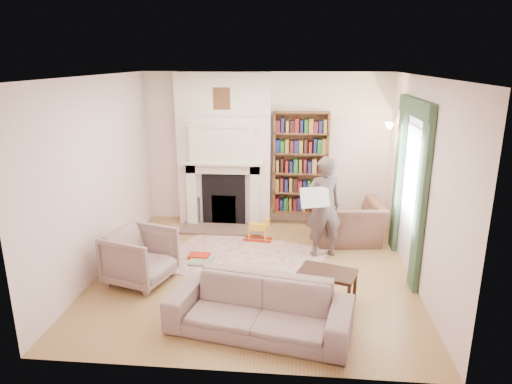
# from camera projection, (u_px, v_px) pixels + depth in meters

# --- Properties ---
(floor) EXTENTS (4.50, 4.50, 0.00)m
(floor) POSITION_uv_depth(u_px,v_px,m) (254.00, 271.00, 6.73)
(floor) COLOR olive
(floor) RESTS_ON ground
(ceiling) EXTENTS (4.50, 4.50, 0.00)m
(ceiling) POSITION_uv_depth(u_px,v_px,m) (254.00, 76.00, 5.94)
(ceiling) COLOR white
(ceiling) RESTS_ON wall_back
(wall_back) EXTENTS (4.50, 0.00, 4.50)m
(wall_back) POSITION_uv_depth(u_px,v_px,m) (266.00, 149.00, 8.49)
(wall_back) COLOR white
(wall_back) RESTS_ON floor
(wall_front) EXTENTS (4.50, 0.00, 4.50)m
(wall_front) POSITION_uv_depth(u_px,v_px,m) (231.00, 242.00, 4.19)
(wall_front) COLOR white
(wall_front) RESTS_ON floor
(wall_left) EXTENTS (0.00, 4.50, 4.50)m
(wall_left) POSITION_uv_depth(u_px,v_px,m) (98.00, 176.00, 6.53)
(wall_left) COLOR white
(wall_left) RESTS_ON floor
(wall_right) EXTENTS (0.00, 4.50, 4.50)m
(wall_right) POSITION_uv_depth(u_px,v_px,m) (420.00, 184.00, 6.14)
(wall_right) COLOR white
(wall_right) RESTS_ON floor
(fireplace) EXTENTS (1.70, 0.58, 2.80)m
(fireplace) POSITION_uv_depth(u_px,v_px,m) (224.00, 151.00, 8.36)
(fireplace) COLOR white
(fireplace) RESTS_ON floor
(bookcase) EXTENTS (1.00, 0.24, 1.85)m
(bookcase) POSITION_uv_depth(u_px,v_px,m) (301.00, 163.00, 8.37)
(bookcase) COLOR brown
(bookcase) RESTS_ON floor
(window) EXTENTS (0.02, 0.90, 1.30)m
(window) POSITION_uv_depth(u_px,v_px,m) (413.00, 173.00, 6.51)
(window) COLOR silver
(window) RESTS_ON wall_right
(curtain_left) EXTENTS (0.07, 0.32, 2.40)m
(curtain_left) POSITION_uv_depth(u_px,v_px,m) (421.00, 205.00, 5.91)
(curtain_left) COLOR #314C34
(curtain_left) RESTS_ON floor
(curtain_right) EXTENTS (0.07, 0.32, 2.40)m
(curtain_right) POSITION_uv_depth(u_px,v_px,m) (398.00, 178.00, 7.25)
(curtain_right) COLOR #314C34
(curtain_right) RESTS_ON floor
(pelmet) EXTENTS (0.09, 1.70, 0.24)m
(pelmet) POSITION_uv_depth(u_px,v_px,m) (416.00, 107.00, 6.25)
(pelmet) COLOR #314C34
(pelmet) RESTS_ON wall_right
(wall_sconce) EXTENTS (0.20, 0.24, 0.24)m
(wall_sconce) POSITION_uv_depth(u_px,v_px,m) (386.00, 130.00, 7.45)
(wall_sconce) COLOR gold
(wall_sconce) RESTS_ON wall_right
(rug) EXTENTS (2.80, 2.46, 0.01)m
(rug) POSITION_uv_depth(u_px,v_px,m) (243.00, 258.00, 7.17)
(rug) COLOR beige
(rug) RESTS_ON floor
(armchair_reading) EXTENTS (1.20, 1.08, 0.71)m
(armchair_reading) POSITION_uv_depth(u_px,v_px,m) (348.00, 222.00, 7.73)
(armchair_reading) COLOR #4E3329
(armchair_reading) RESTS_ON floor
(armchair_left) EXTENTS (1.03, 1.01, 0.75)m
(armchair_left) POSITION_uv_depth(u_px,v_px,m) (140.00, 257.00, 6.33)
(armchair_left) COLOR gray
(armchair_left) RESTS_ON floor
(sofa) EXTENTS (2.19, 1.20, 0.61)m
(sofa) POSITION_uv_depth(u_px,v_px,m) (259.00, 308.00, 5.18)
(sofa) COLOR gray
(sofa) RESTS_ON floor
(man_reading) EXTENTS (0.68, 0.55, 1.61)m
(man_reading) POSITION_uv_depth(u_px,v_px,m) (324.00, 207.00, 7.07)
(man_reading) COLOR #504240
(man_reading) RESTS_ON floor
(newspaper) EXTENTS (0.46, 0.26, 0.30)m
(newspaper) POSITION_uv_depth(u_px,v_px,m) (315.00, 197.00, 6.83)
(newspaper) COLOR silver
(newspaper) RESTS_ON man_reading
(coffee_table) EXTENTS (0.80, 0.64, 0.45)m
(coffee_table) POSITION_uv_depth(u_px,v_px,m) (327.00, 287.00, 5.79)
(coffee_table) COLOR #372113
(coffee_table) RESTS_ON floor
(paraffin_heater) EXTENTS (0.25, 0.25, 0.55)m
(paraffin_heater) POSITION_uv_depth(u_px,v_px,m) (194.00, 210.00, 8.59)
(paraffin_heater) COLOR #A8ABB0
(paraffin_heater) RESTS_ON floor
(rocking_horse) EXTENTS (0.50, 0.25, 0.42)m
(rocking_horse) POSITION_uv_depth(u_px,v_px,m) (258.00, 229.00, 7.80)
(rocking_horse) COLOR yellow
(rocking_horse) RESTS_ON rug
(board_game) EXTENTS (0.35, 0.35, 0.03)m
(board_game) POSITION_uv_depth(u_px,v_px,m) (201.00, 261.00, 7.02)
(board_game) COLOR gold
(board_game) RESTS_ON rug
(game_box_lid) EXTENTS (0.33, 0.22, 0.05)m
(game_box_lid) POSITION_uv_depth(u_px,v_px,m) (199.00, 256.00, 7.17)
(game_box_lid) COLOR red
(game_box_lid) RESTS_ON rug
(comic_annuals) EXTENTS (0.67, 0.31, 0.02)m
(comic_annuals) POSITION_uv_depth(u_px,v_px,m) (269.00, 283.00, 6.35)
(comic_annuals) COLOR red
(comic_annuals) RESTS_ON rug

